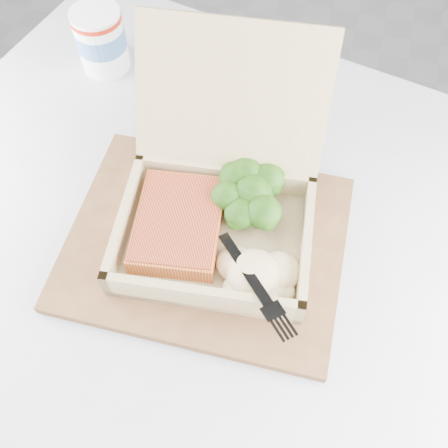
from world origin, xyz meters
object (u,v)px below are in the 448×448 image
(serving_tray, at_px, (206,242))
(takeout_container, at_px, (220,191))
(cafe_table, at_px, (190,323))
(paper_cup, at_px, (101,38))

(serving_tray, xyz_separation_m, takeout_container, (0.01, 0.04, 0.06))
(cafe_table, relative_size, takeout_container, 3.65)
(serving_tray, relative_size, takeout_container, 1.17)
(paper_cup, bearing_deg, takeout_container, -42.40)
(takeout_container, distance_m, paper_cup, 0.34)
(takeout_container, height_order, paper_cup, takeout_container)
(cafe_table, bearing_deg, paper_cup, 125.70)
(cafe_table, distance_m, takeout_container, 0.28)
(cafe_table, bearing_deg, serving_tray, 62.76)
(paper_cup, bearing_deg, cafe_table, -54.30)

